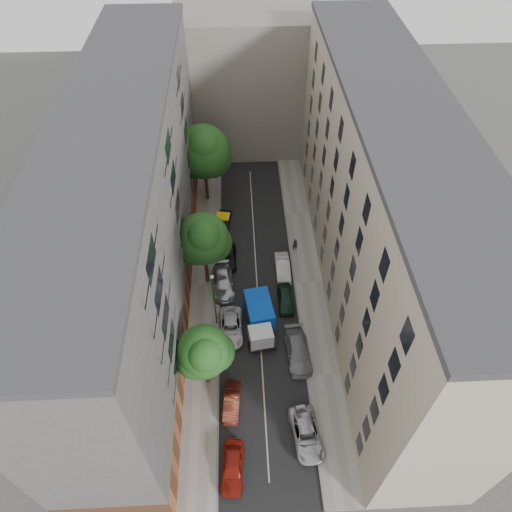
{
  "coord_description": "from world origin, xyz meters",
  "views": [
    {
      "loc": [
        -1.54,
        -30.83,
        37.58
      ],
      "look_at": [
        -0.17,
        -1.48,
        6.0
      ],
      "focal_mm": 32.0,
      "sensor_mm": 36.0,
      "label": 1
    }
  ],
  "objects": [
    {
      "name": "car_left_4",
      "position": [
        -2.93,
        3.53,
        0.69
      ],
      "size": [
        1.66,
        4.08,
        1.39
      ],
      "primitive_type": "imported",
      "rotation": [
        0.0,
        0.0,
        -0.01
      ],
      "color": "black",
      "rests_on": "ground"
    },
    {
      "name": "car_left_1",
      "position": [
        -2.8,
        -13.4,
        0.63
      ],
      "size": [
        1.67,
        3.95,
        1.27
      ],
      "primitive_type": "imported",
      "rotation": [
        0.0,
        0.0,
        -0.09
      ],
      "color": "#4C190F",
      "rests_on": "ground"
    },
    {
      "name": "tarp_truck",
      "position": [
        -0.02,
        -5.44,
        1.49
      ],
      "size": [
        3.1,
        6.13,
        2.7
      ],
      "rotation": [
        0.0,
        0.0,
        0.15
      ],
      "color": "black",
      "rests_on": "ground"
    },
    {
      "name": "car_left_5",
      "position": [
        -3.6,
        9.0,
        0.68
      ],
      "size": [
        2.13,
        4.32,
        1.36
      ],
      "primitive_type": "imported",
      "rotation": [
        0.0,
        0.0,
        -0.17
      ],
      "color": "black",
      "rests_on": "ground"
    },
    {
      "name": "ground",
      "position": [
        0.0,
        0.0,
        0.0
      ],
      "size": [
        120.0,
        120.0,
        0.0
      ],
      "primitive_type": "plane",
      "color": "#4C4C49",
      "rests_on": "ground"
    },
    {
      "name": "car_right_1",
      "position": [
        3.37,
        -8.8,
        0.75
      ],
      "size": [
        2.45,
        5.33,
        1.51
      ],
      "primitive_type": "imported",
      "rotation": [
        0.0,
        0.0,
        0.07
      ],
      "color": "slate",
      "rests_on": "ground"
    },
    {
      "name": "car_right_0",
      "position": [
        3.22,
        -16.45,
        0.68
      ],
      "size": [
        2.81,
        5.11,
        1.35
      ],
      "primitive_type": "imported",
      "rotation": [
        0.0,
        0.0,
        0.12
      ],
      "color": "#B5B6BA",
      "rests_on": "ground"
    },
    {
      "name": "road_surface",
      "position": [
        0.0,
        0.0,
        0.01
      ],
      "size": [
        8.0,
        44.0,
        0.02
      ],
      "primitive_type": "cube",
      "color": "black",
      "rests_on": "ground"
    },
    {
      "name": "car_right_3",
      "position": [
        2.85,
        1.6,
        0.7
      ],
      "size": [
        1.57,
        4.28,
        1.4
      ],
      "primitive_type": "imported",
      "rotation": [
        0.0,
        0.0,
        0.02
      ],
      "color": "silver",
      "rests_on": "ground"
    },
    {
      "name": "lamp_post",
      "position": [
        -4.2,
        -4.88,
        4.51
      ],
      "size": [
        0.36,
        0.36,
        7.19
      ],
      "color": "#1B602D",
      "rests_on": "sidewalk_left"
    },
    {
      "name": "car_left_3",
      "position": [
        -3.59,
        -0.2,
        0.75
      ],
      "size": [
        2.54,
        5.33,
        1.5
      ],
      "primitive_type": "imported",
      "rotation": [
        0.0,
        0.0,
        0.09
      ],
      "color": "#B7B7BC",
      "rests_on": "ground"
    },
    {
      "name": "tree_mid",
      "position": [
        -5.13,
        0.48,
        6.3
      ],
      "size": [
        5.42,
        5.17,
        9.15
      ],
      "color": "#382619",
      "rests_on": "sidewalk_left"
    },
    {
      "name": "car_left_0",
      "position": [
        -2.8,
        -18.75,
        0.73
      ],
      "size": [
        2.04,
        4.4,
        1.46
      ],
      "primitive_type": "imported",
      "rotation": [
        0.0,
        0.0,
        -0.08
      ],
      "color": "maroon",
      "rests_on": "ground"
    },
    {
      "name": "sidewalk_right",
      "position": [
        5.5,
        0.0,
        0.07
      ],
      "size": [
        3.0,
        44.0,
        0.15
      ],
      "primitive_type": "cube",
      "color": "gray",
      "rests_on": "ground"
    },
    {
      "name": "building_endcap",
      "position": [
        0.0,
        28.0,
        9.0
      ],
      "size": [
        18.0,
        12.0,
        18.0
      ],
      "primitive_type": "cube",
      "color": "gray",
      "rests_on": "ground"
    },
    {
      "name": "tree_near",
      "position": [
        -4.81,
        -11.16,
        4.93
      ],
      "size": [
        4.85,
        4.5,
        7.26
      ],
      "color": "#382619",
      "rests_on": "sidewalk_left"
    },
    {
      "name": "building_left",
      "position": [
        -11.0,
        0.0,
        10.0
      ],
      "size": [
        8.0,
        44.0,
        20.0
      ],
      "primitive_type": "cube",
      "color": "#4A4845",
      "rests_on": "ground"
    },
    {
      "name": "tree_far",
      "position": [
        -5.48,
        14.12,
        6.99
      ],
      "size": [
        6.44,
        6.34,
        10.36
      ],
      "color": "#382619",
      "rests_on": "sidewalk_left"
    },
    {
      "name": "sidewalk_left",
      "position": [
        -5.5,
        0.0,
        0.07
      ],
      "size": [
        3.0,
        44.0,
        0.15
      ],
      "primitive_type": "cube",
      "color": "gray",
      "rests_on": "ground"
    },
    {
      "name": "car_right_2",
      "position": [
        2.8,
        -2.6,
        0.67
      ],
      "size": [
        1.6,
        3.96,
        1.35
      ],
      "primitive_type": "imported",
      "rotation": [
        0.0,
        0.0,
        0.0
      ],
      "color": "black",
      "rests_on": "ground"
    },
    {
      "name": "pedestrian",
      "position": [
        4.5,
        4.78,
        0.95
      ],
      "size": [
        0.61,
        0.42,
        1.6
      ],
      "primitive_type": "imported",
      "rotation": [
        0.0,
        0.0,
        3.21
      ],
      "color": "black",
      "rests_on": "sidewalk_right"
    },
    {
      "name": "building_right",
      "position": [
        11.0,
        0.0,
        10.0
      ],
      "size": [
        8.0,
        44.0,
        20.0
      ],
      "primitive_type": "cube",
      "color": "tan",
      "rests_on": "ground"
    },
    {
      "name": "car_left_2",
      "position": [
        -2.8,
        -5.8,
        0.67
      ],
      "size": [
        2.26,
        4.81,
        1.33
      ],
      "primitive_type": "imported",
      "rotation": [
        0.0,
        0.0,
        0.01
      ],
      "color": "silver",
      "rests_on": "ground"
    }
  ]
}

